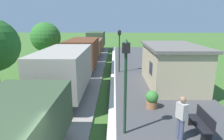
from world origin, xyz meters
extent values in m
cylinder|color=black|center=(-2.40, 2.86, 0.68)|extent=(1.56, 0.84, 0.84)
cylinder|color=black|center=(-2.40, 4.02, 0.93)|extent=(0.20, 0.30, 0.20)
cube|color=gray|center=(-2.40, 7.67, 1.88)|extent=(2.50, 5.60, 2.20)
cube|color=black|center=(-2.40, 7.67, 0.93)|extent=(2.10, 5.15, 0.50)
cylinder|color=black|center=(-2.40, 9.46, 0.68)|extent=(1.56, 0.84, 0.84)
cylinder|color=black|center=(-2.40, 5.88, 0.68)|extent=(1.56, 0.84, 0.84)
cylinder|color=black|center=(-2.40, 10.62, 0.93)|extent=(0.20, 0.30, 0.20)
cylinder|color=black|center=(-2.40, 4.72, 0.93)|extent=(0.20, 0.30, 0.20)
cube|color=brown|center=(-2.40, 14.27, 1.88)|extent=(2.50, 5.60, 2.20)
cube|color=black|center=(-2.40, 14.27, 0.93)|extent=(2.10, 5.15, 0.50)
cylinder|color=black|center=(-2.40, 16.06, 0.68)|extent=(1.56, 0.84, 0.84)
cylinder|color=black|center=(-2.40, 12.48, 0.68)|extent=(1.56, 0.84, 0.84)
cylinder|color=black|center=(-2.40, 17.22, 0.93)|extent=(0.20, 0.30, 0.20)
cylinder|color=black|center=(-2.40, 11.32, 0.93)|extent=(0.20, 0.30, 0.20)
cube|color=brown|center=(-2.40, 20.87, 1.58)|extent=(2.50, 5.60, 1.60)
cube|color=black|center=(-2.40, 20.87, 0.93)|extent=(2.10, 5.15, 0.50)
cylinder|color=black|center=(-2.40, 22.66, 0.68)|extent=(1.56, 0.84, 0.84)
cylinder|color=black|center=(-2.40, 19.08, 0.68)|extent=(1.56, 0.84, 0.84)
cylinder|color=black|center=(-2.40, 23.82, 0.93)|extent=(0.20, 0.30, 0.20)
cylinder|color=black|center=(-2.40, 17.92, 0.93)|extent=(0.20, 0.30, 0.20)
cube|color=#384C33|center=(-2.40, 27.47, 1.88)|extent=(2.50, 5.60, 2.20)
cube|color=black|center=(-2.40, 27.47, 0.93)|extent=(2.10, 5.15, 0.50)
cylinder|color=black|center=(-2.40, 29.26, 0.68)|extent=(1.56, 0.84, 0.84)
cylinder|color=black|center=(-2.40, 25.68, 0.68)|extent=(1.56, 0.84, 0.84)
cylinder|color=black|center=(-2.40, 30.42, 0.93)|extent=(0.20, 0.30, 0.20)
cylinder|color=black|center=(-2.40, 24.52, 0.93)|extent=(0.20, 0.30, 0.20)
cube|color=tan|center=(4.40, 9.73, 1.55)|extent=(3.20, 5.50, 2.60)
cube|color=#66605B|center=(4.40, 9.73, 2.94)|extent=(3.50, 5.80, 0.18)
cube|color=black|center=(2.79, 8.63, 1.68)|extent=(0.03, 0.90, 0.80)
cube|color=black|center=(3.83, 3.68, 0.69)|extent=(0.42, 1.50, 0.04)
cube|color=black|center=(4.02, 3.68, 0.93)|extent=(0.04, 1.50, 0.45)
cube|color=black|center=(3.83, 3.08, 0.46)|extent=(0.38, 0.06, 0.42)
cube|color=black|center=(3.83, 4.28, 0.46)|extent=(0.38, 0.06, 0.42)
cylinder|color=#474C66|center=(2.97, 3.19, 0.68)|extent=(0.15, 0.15, 0.86)
cylinder|color=#474C66|center=(2.90, 3.34, 0.68)|extent=(0.15, 0.15, 0.86)
cube|color=#B2ADA8|center=(2.93, 3.27, 1.41)|extent=(0.37, 0.44, 0.60)
sphere|color=#936B51|center=(2.93, 3.27, 1.85)|extent=(0.22, 0.22, 0.22)
cylinder|color=#9E6642|center=(2.40, 5.96, 0.42)|extent=(0.56, 0.56, 0.34)
sphere|color=#387A33|center=(2.40, 5.96, 0.85)|extent=(0.64, 0.64, 0.64)
cylinder|color=#193823|center=(0.91, 3.66, 1.85)|extent=(0.11, 0.11, 3.20)
cube|color=black|center=(0.91, 3.66, 3.63)|extent=(0.28, 0.28, 0.36)
sphere|color=#F2E5BF|center=(0.91, 3.66, 3.63)|extent=(0.20, 0.20, 0.20)
cone|color=#193823|center=(0.91, 3.66, 3.87)|extent=(0.20, 0.20, 0.16)
cylinder|color=#193823|center=(0.91, 13.08, 1.85)|extent=(0.11, 0.11, 3.20)
cube|color=black|center=(0.91, 13.08, 3.63)|extent=(0.28, 0.28, 0.36)
sphere|color=#F2E5BF|center=(0.91, 13.08, 3.63)|extent=(0.20, 0.20, 0.20)
cone|color=#193823|center=(0.91, 13.08, 3.87)|extent=(0.20, 0.20, 0.16)
cylinder|color=#4C3823|center=(-6.24, 15.74, 0.99)|extent=(0.28, 0.28, 1.98)
sphere|color=#2D6B28|center=(-6.24, 15.74, 3.06)|extent=(2.88, 2.88, 2.88)
camera|label=1|loc=(0.50, -3.05, 4.52)|focal=30.63mm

